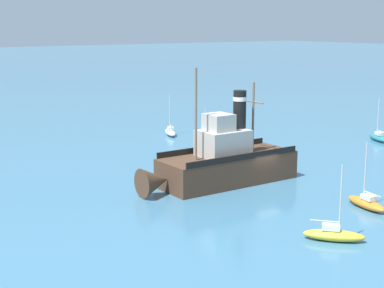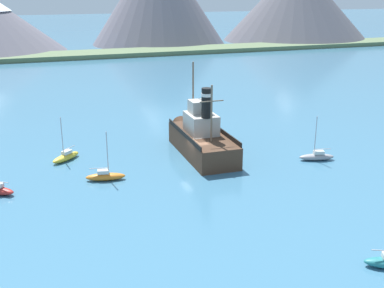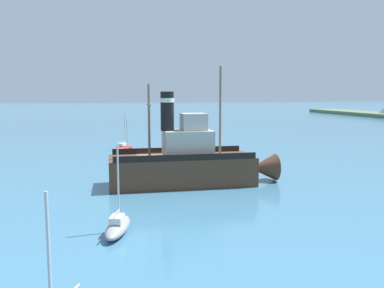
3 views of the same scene
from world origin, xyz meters
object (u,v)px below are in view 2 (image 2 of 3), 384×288
Objects in this scene: sailboat_orange at (105,176)px; sailboat_yellow at (66,157)px; sailboat_grey at (317,156)px; old_tugboat at (201,138)px.

sailboat_orange and sailboat_yellow have the same top height.
sailboat_grey is 1.00× the size of sailboat_yellow.
old_tugboat is 14.88m from sailboat_yellow.
old_tugboat reaches higher than sailboat_yellow.
sailboat_grey is at bearing -19.40° from sailboat_yellow.
sailboat_grey is at bearing -29.97° from old_tugboat.
sailboat_orange is at bearing 174.99° from sailboat_grey.
sailboat_grey is (11.04, -6.37, -1.40)m from old_tugboat.
sailboat_orange is 1.00× the size of sailboat_yellow.
old_tugboat is at bearing -10.32° from sailboat_yellow.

